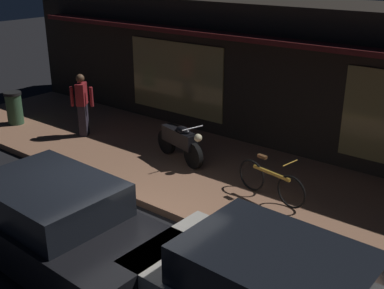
{
  "coord_description": "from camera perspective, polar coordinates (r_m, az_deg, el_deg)",
  "views": [
    {
      "loc": [
        5.24,
        -4.96,
        4.61
      ],
      "look_at": [
        -0.58,
        2.4,
        0.95
      ],
      "focal_mm": 44.92,
      "sensor_mm": 36.0,
      "label": 1
    }
  ],
  "objects": [
    {
      "name": "ground_plane",
      "position": [
        8.56,
        -7.08,
        -11.45
      ],
      "size": [
        60.0,
        60.0,
        0.0
      ],
      "primitive_type": "plane",
      "color": "black"
    },
    {
      "name": "trash_bin",
      "position": [
        14.6,
        -20.35,
        4.11
      ],
      "size": [
        0.48,
        0.48,
        0.93
      ],
      "color": "#2D4C33",
      "rests_on": "sidewalk_slab"
    },
    {
      "name": "sidewalk_slab",
      "position": [
        10.55,
        4.51,
        -4.21
      ],
      "size": [
        18.0,
        4.0,
        0.15
      ],
      "primitive_type": "cube",
      "color": "#8C6047",
      "rests_on": "ground_plane"
    },
    {
      "name": "parked_car_near",
      "position": [
        7.92,
        -15.82,
        -9.13
      ],
      "size": [
        4.14,
        1.86,
        1.42
      ],
      "color": "black",
      "rests_on": "ground_plane"
    },
    {
      "name": "person_photographer",
      "position": [
        12.97,
        -12.91,
        4.74
      ],
      "size": [
        0.55,
        0.44,
        1.67
      ],
      "color": "#28232D",
      "rests_on": "sidewalk_slab"
    },
    {
      "name": "bicycle_extra",
      "position": [
        9.56,
        9.32,
        -4.41
      ],
      "size": [
        1.64,
        0.45,
        0.91
      ],
      "color": "black",
      "rests_on": "sidewalk_slab"
    },
    {
      "name": "storefront_building",
      "position": [
        12.81,
        13.36,
        8.09
      ],
      "size": [
        18.0,
        3.3,
        3.6
      ],
      "color": "black",
      "rests_on": "ground_plane"
    },
    {
      "name": "motorcycle",
      "position": [
        11.12,
        -1.4,
        0.43
      ],
      "size": [
        1.67,
        0.7,
        0.97
      ],
      "color": "black",
      "rests_on": "sidewalk_slab"
    }
  ]
}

